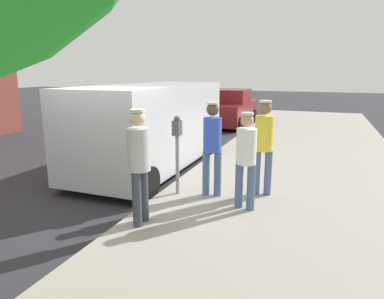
{
  "coord_description": "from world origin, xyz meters",
  "views": [
    {
      "loc": [
        3.86,
        -5.43,
        2.47
      ],
      "look_at": [
        1.65,
        0.4,
        1.05
      ],
      "focal_mm": 32.1,
      "sensor_mm": 36.0,
      "label": 1
    }
  ],
  "objects_px": {
    "pedestrian_in_white": "(246,155)",
    "parked_sedan_ahead": "(229,109)",
    "parked_van": "(152,125)",
    "parking_meter_near": "(177,141)",
    "pedestrian_in_gray": "(139,159)",
    "pedestrian_in_yellow": "(264,141)",
    "pedestrian_in_blue": "(212,143)"
  },
  "relations": [
    {
      "from": "pedestrian_in_yellow",
      "to": "parked_van",
      "type": "relative_size",
      "value": 0.35
    },
    {
      "from": "pedestrian_in_yellow",
      "to": "parked_sedan_ahead",
      "type": "distance_m",
      "value": 9.9
    },
    {
      "from": "pedestrian_in_gray",
      "to": "pedestrian_in_blue",
      "type": "relative_size",
      "value": 1.0
    },
    {
      "from": "pedestrian_in_gray",
      "to": "parked_van",
      "type": "bearing_deg",
      "value": 114.31
    },
    {
      "from": "pedestrian_in_blue",
      "to": "pedestrian_in_yellow",
      "type": "bearing_deg",
      "value": 23.31
    },
    {
      "from": "pedestrian_in_gray",
      "to": "pedestrian_in_yellow",
      "type": "xyz_separation_m",
      "value": [
        1.54,
        1.96,
        0.01
      ]
    },
    {
      "from": "pedestrian_in_white",
      "to": "pedestrian_in_yellow",
      "type": "relative_size",
      "value": 0.92
    },
    {
      "from": "pedestrian_in_blue",
      "to": "parked_sedan_ahead",
      "type": "xyz_separation_m",
      "value": [
        -2.22,
        9.78,
        -0.43
      ]
    },
    {
      "from": "pedestrian_in_white",
      "to": "parked_van",
      "type": "bearing_deg",
      "value": 143.2
    },
    {
      "from": "parking_meter_near",
      "to": "pedestrian_in_blue",
      "type": "distance_m",
      "value": 0.66
    },
    {
      "from": "parked_van",
      "to": "parked_sedan_ahead",
      "type": "bearing_deg",
      "value": 90.5
    },
    {
      "from": "pedestrian_in_white",
      "to": "pedestrian_in_blue",
      "type": "distance_m",
      "value": 0.85
    },
    {
      "from": "pedestrian_in_blue",
      "to": "parked_sedan_ahead",
      "type": "relative_size",
      "value": 0.4
    },
    {
      "from": "pedestrian_in_white",
      "to": "parked_sedan_ahead",
      "type": "bearing_deg",
      "value": 106.12
    },
    {
      "from": "pedestrian_in_gray",
      "to": "parked_van",
      "type": "height_order",
      "value": "parked_van"
    },
    {
      "from": "parking_meter_near",
      "to": "parked_van",
      "type": "relative_size",
      "value": 0.29
    },
    {
      "from": "pedestrian_in_blue",
      "to": "pedestrian_in_white",
      "type": "bearing_deg",
      "value": -30.3
    },
    {
      "from": "pedestrian_in_white",
      "to": "parked_van",
      "type": "distance_m",
      "value": 3.6
    },
    {
      "from": "parking_meter_near",
      "to": "pedestrian_in_gray",
      "type": "xyz_separation_m",
      "value": [
        -0.01,
        -1.44,
        0.0
      ]
    },
    {
      "from": "parking_meter_near",
      "to": "pedestrian_in_white",
      "type": "relative_size",
      "value": 0.91
    },
    {
      "from": "pedestrian_in_gray",
      "to": "pedestrian_in_white",
      "type": "xyz_separation_m",
      "value": [
        1.38,
        1.15,
        -0.08
      ]
    },
    {
      "from": "parked_van",
      "to": "parked_sedan_ahead",
      "type": "height_order",
      "value": "parked_van"
    },
    {
      "from": "pedestrian_in_white",
      "to": "pedestrian_in_gray",
      "type": "bearing_deg",
      "value": -140.16
    },
    {
      "from": "parking_meter_near",
      "to": "parked_van",
      "type": "distance_m",
      "value": 2.39
    },
    {
      "from": "pedestrian_in_yellow",
      "to": "parked_sedan_ahead",
      "type": "relative_size",
      "value": 0.41
    },
    {
      "from": "pedestrian_in_blue",
      "to": "parking_meter_near",
      "type": "bearing_deg",
      "value": -167.97
    },
    {
      "from": "pedestrian_in_white",
      "to": "parking_meter_near",
      "type": "bearing_deg",
      "value": 168.24
    },
    {
      "from": "pedestrian_in_white",
      "to": "parked_sedan_ahead",
      "type": "xyz_separation_m",
      "value": [
        -2.95,
        10.2,
        -0.36
      ]
    },
    {
      "from": "parking_meter_near",
      "to": "pedestrian_in_white",
      "type": "height_order",
      "value": "pedestrian_in_white"
    },
    {
      "from": "parked_sedan_ahead",
      "to": "pedestrian_in_yellow",
      "type": "bearing_deg",
      "value": -71.69
    },
    {
      "from": "pedestrian_in_gray",
      "to": "pedestrian_in_yellow",
      "type": "height_order",
      "value": "pedestrian_in_yellow"
    },
    {
      "from": "pedestrian_in_yellow",
      "to": "pedestrian_in_white",
      "type": "bearing_deg",
      "value": -101.16
    }
  ]
}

